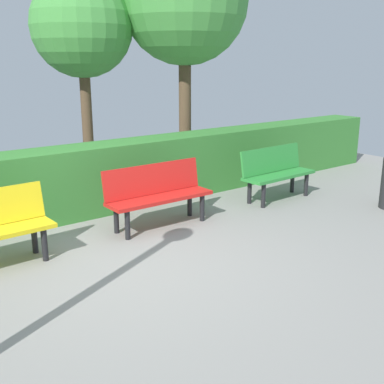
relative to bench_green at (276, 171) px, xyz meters
name	(u,v)px	position (x,y,z in m)	size (l,w,h in m)	color
ground_plane	(129,261)	(3.28, 0.75, -0.48)	(16.00, 16.00, 0.00)	gray
bench_green	(276,171)	(0.00, 0.00, 0.00)	(1.39, 0.50, 0.86)	#2D8C38
bench_red	(157,192)	(2.31, -0.08, 0.00)	(1.54, 0.46, 0.86)	red
hedge_row	(119,175)	(2.29, -1.20, 0.04)	(11.85, 0.66, 1.03)	#387F33
tree_near	(185,1)	(0.05, -2.45, 2.85)	(2.42, 2.42, 4.55)	brown
tree_mid	(82,27)	(1.79, -3.27, 2.35)	(1.87, 1.87, 3.79)	brown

